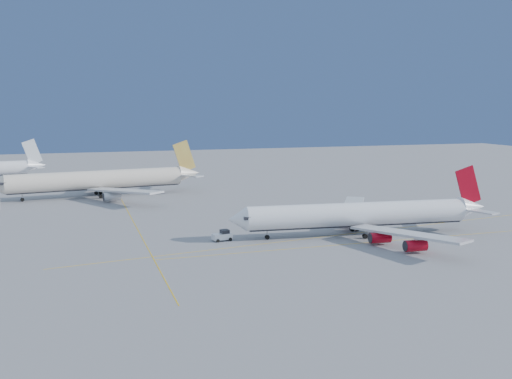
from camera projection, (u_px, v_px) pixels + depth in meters
The scene contains 5 objects.
ground at pixel (320, 230), 131.59m from camera, with size 500.00×500.00×0.00m, color slate.
taxiway_lines at pixel (251, 229), 133.11m from camera, with size 118.86×140.00×0.02m.
airliner_virgin at pixel (363, 215), 126.75m from camera, with size 60.93×54.49×15.03m.
airliner_etihad at pixel (101, 180), 180.89m from camera, with size 66.04×60.55×17.24m.
pushback_tug at pixel (223, 236), 121.51m from camera, with size 4.41×3.09×2.32m.
Camera 1 is at (-53.50, -118.13, 28.40)m, focal length 40.00 mm.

